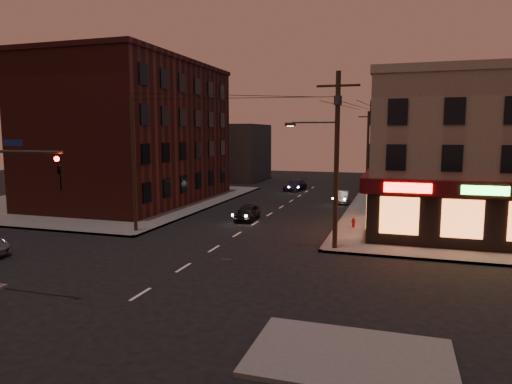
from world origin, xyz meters
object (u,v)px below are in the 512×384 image
at_px(sedan_mid, 342,197).
at_px(fire_hydrant, 354,222).
at_px(sedan_far, 295,185).
at_px(sedan_near, 247,212).

relative_size(sedan_mid, fire_hydrant, 5.13).
xyz_separation_m(sedan_far, fire_hydrant, (8.77, -20.52, -0.12)).
bearing_deg(sedan_near, sedan_mid, 59.17).
height_order(sedan_mid, sedan_far, sedan_far).
bearing_deg(sedan_far, sedan_mid, -44.65).
bearing_deg(fire_hydrant, sedan_near, 172.61).
xyz_separation_m(sedan_mid, sedan_far, (-6.49, 8.32, 0.06)).
distance_m(sedan_near, fire_hydrant, 8.32).
height_order(sedan_near, sedan_mid, sedan_near).
xyz_separation_m(sedan_near, sedan_mid, (5.97, 11.13, -0.03)).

